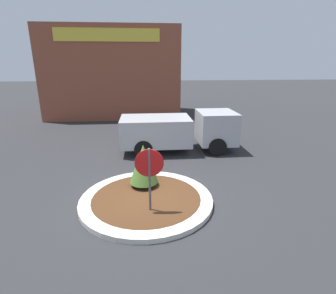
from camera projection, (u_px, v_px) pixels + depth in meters
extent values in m
plane|color=#2D2D30|center=(147.00, 202.00, 8.65)|extent=(120.00, 120.00, 0.00)
cylinder|color=beige|center=(147.00, 199.00, 8.63)|extent=(4.34, 4.34, 0.16)
cylinder|color=#4C2D19|center=(147.00, 199.00, 8.63)|extent=(3.56, 3.56, 0.16)
cylinder|color=#4C4C51|center=(150.00, 183.00, 7.62)|extent=(0.07, 0.07, 2.10)
cylinder|color=#B71414|center=(149.00, 163.00, 7.43)|extent=(0.83, 0.03, 0.83)
cylinder|color=brown|center=(144.00, 183.00, 9.42)|extent=(0.08, 0.08, 0.14)
cone|color=#4C752D|center=(144.00, 164.00, 9.18)|extent=(1.01, 1.01, 1.39)
cube|color=#B2B2B7|center=(216.00, 127.00, 13.55)|extent=(1.86, 2.15, 1.60)
cube|color=#B2B2B7|center=(156.00, 131.00, 13.30)|extent=(3.49, 2.26, 1.36)
cube|color=black|center=(229.00, 121.00, 13.52)|extent=(0.04, 1.92, 0.56)
cylinder|color=black|center=(207.00, 136.00, 14.75)|extent=(0.88, 0.25, 0.88)
cylinder|color=black|center=(217.00, 147.00, 12.78)|extent=(0.88, 0.25, 0.88)
cylinder|color=black|center=(143.00, 137.00, 14.43)|extent=(0.88, 0.25, 0.88)
cylinder|color=black|center=(144.00, 149.00, 12.46)|extent=(0.88, 0.25, 0.88)
cube|color=brown|center=(114.00, 73.00, 22.27)|extent=(10.67, 6.00, 7.06)
cube|color=gold|center=(107.00, 35.00, 18.56)|extent=(7.47, 0.08, 0.90)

